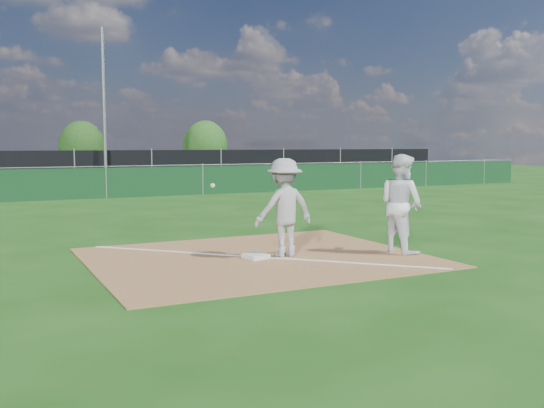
% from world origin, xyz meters
% --- Properties ---
extents(ground, '(90.00, 90.00, 0.00)m').
position_xyz_m(ground, '(0.00, 10.00, 0.00)').
color(ground, '#16470F').
rests_on(ground, ground).
extents(infield_dirt, '(6.00, 5.00, 0.02)m').
position_xyz_m(infield_dirt, '(0.00, 1.00, 0.01)').
color(infield_dirt, olive).
rests_on(infield_dirt, ground).
extents(foul_line, '(5.01, 5.01, 0.01)m').
position_xyz_m(foul_line, '(0.00, 1.00, 0.03)').
color(foul_line, white).
rests_on(foul_line, infield_dirt).
extents(green_fence, '(44.00, 0.05, 1.20)m').
position_xyz_m(green_fence, '(0.00, 15.00, 0.60)').
color(green_fence, black).
rests_on(green_fence, ground).
extents(black_fence, '(46.00, 0.04, 1.80)m').
position_xyz_m(black_fence, '(0.00, 23.00, 0.90)').
color(black_fence, black).
rests_on(black_fence, ground).
extents(parking_lot, '(46.00, 9.00, 0.01)m').
position_xyz_m(parking_lot, '(0.00, 28.00, 0.01)').
color(parking_lot, black).
rests_on(parking_lot, ground).
extents(light_pole, '(0.16, 0.16, 8.00)m').
position_xyz_m(light_pole, '(1.50, 22.70, 4.00)').
color(light_pole, slate).
rests_on(light_pole, ground).
extents(first_base, '(0.47, 0.47, 0.08)m').
position_xyz_m(first_base, '(-0.08, 0.89, 0.06)').
color(first_base, silver).
rests_on(first_base, infield_dirt).
extents(play_at_first, '(2.08, 0.74, 1.84)m').
position_xyz_m(play_at_first, '(0.49, 0.85, 0.94)').
color(play_at_first, '#B2B3B5').
rests_on(play_at_first, infield_dirt).
extents(runner, '(0.82, 1.01, 1.93)m').
position_xyz_m(runner, '(2.74, 0.26, 0.96)').
color(runner, white).
rests_on(runner, ground).
extents(car_mid, '(4.96, 3.10, 1.54)m').
position_xyz_m(car_mid, '(-2.17, 27.08, 0.78)').
color(car_mid, black).
rests_on(car_mid, parking_lot).
extents(car_right, '(4.52, 1.99, 1.29)m').
position_xyz_m(car_right, '(5.65, 28.11, 0.66)').
color(car_right, black).
rests_on(car_right, parking_lot).
extents(tree_mid, '(3.15, 3.15, 3.74)m').
position_xyz_m(tree_mid, '(2.25, 34.70, 1.92)').
color(tree_mid, '#382316').
rests_on(tree_mid, ground).
extents(tree_right, '(3.23, 3.23, 3.83)m').
position_xyz_m(tree_right, '(10.63, 32.70, 1.97)').
color(tree_right, '#382316').
rests_on(tree_right, ground).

